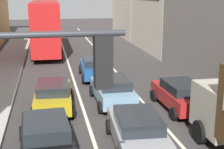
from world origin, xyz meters
name	(u,v)px	position (x,y,z in m)	size (l,w,h in m)	color
sidewalk_left	(4,73)	(-6.70, 20.00, 0.07)	(2.60, 64.00, 0.14)	#AAAAAA
lane_stripe_left	(71,71)	(-1.70, 20.00, 0.01)	(0.16, 60.00, 0.01)	silver
lane_stripe_right	(114,69)	(1.70, 20.00, 0.01)	(0.16, 60.00, 0.01)	silver
sedan_centre_lane_second	(137,130)	(-0.13, 6.33, 0.80)	(2.29, 4.41, 1.49)	gray
wagon_left_lane_second	(46,136)	(-3.59, 6.41, 0.80)	(2.22, 4.38, 1.49)	black
hatchback_centre_lane_third	(112,90)	(-0.01, 11.81, 0.80)	(2.10, 4.32, 1.49)	#759EB7
sedan_left_lane_third	(53,95)	(-3.22, 11.49, 0.80)	(2.22, 4.38, 1.49)	#B29319
coupe_centre_lane_fourth	(95,67)	(-0.17, 17.47, 0.80)	(2.18, 4.36, 1.49)	#194C8C
sedan_right_lane_behind_truck	(181,95)	(3.30, 10.25, 0.80)	(2.10, 4.32, 1.49)	#A51E1E
bus_mid_queue_primary	(46,25)	(-3.45, 27.47, 2.83)	(2.90, 10.53, 5.06)	#B21919
bus_far_queue_secondary	(45,25)	(-3.54, 38.85, 1.76)	(3.04, 10.57, 2.90)	#B21919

